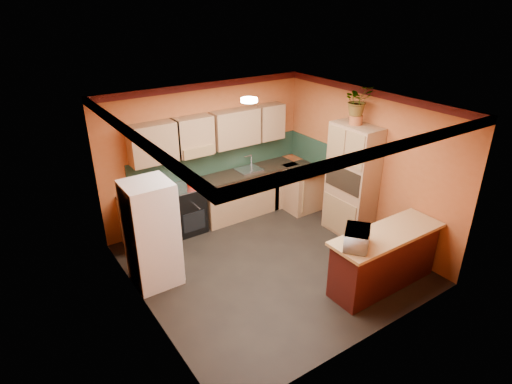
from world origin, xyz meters
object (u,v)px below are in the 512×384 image
Objects in this scene: pantry at (352,181)px; breakfast_bar at (384,260)px; base_cabinets_back at (216,201)px; microwave at (357,238)px; fridge at (151,234)px; stove at (187,209)px.

breakfast_bar is (-0.73, -1.47, -0.61)m from pantry.
pantry is at bearing 63.65° from breakfast_bar.
breakfast_bar is (1.13, -3.22, 0.00)m from base_cabinets_back.
base_cabinets_back is 3.31m from microwave.
pantry reaches higher than microwave.
fridge is 0.81× the size of pantry.
base_cabinets_back is 0.63m from stove.
stove is at bearing 118.65° from breakfast_bar.
pantry is 4.30× the size of microwave.
stove is 0.43× the size of pantry.
base_cabinets_back is 4.01× the size of stove.
base_cabinets_back is 2.63m from pantry.
pantry is at bearing -9.33° from fridge.
pantry is at bearing -35.18° from stove.
fridge reaches higher than stove.
pantry reaches higher than stove.
pantry is 2.03m from microwave.
pantry is (2.49, -1.75, 0.59)m from stove.
base_cabinets_back is at bearing 58.56° from microwave.
breakfast_bar is at bearing -70.60° from base_cabinets_back.
breakfast_bar is 3.68× the size of microwave.
stove is at bearing -180.00° from base_cabinets_back.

